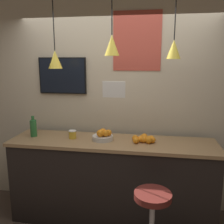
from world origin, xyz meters
TOP-DOWN VIEW (x-y plane):
  - back_wall at (0.00, 1.10)m, footprint 8.00×0.06m
  - service_counter at (0.00, 0.68)m, footprint 2.45×0.62m
  - bar_stool at (0.49, 0.02)m, footprint 0.43×0.43m
  - fruit_bowl at (-0.11, 0.68)m, footprint 0.25×0.25m
  - orange_pile at (0.38, 0.70)m, footprint 0.27×0.24m
  - juice_bottle at (-1.00, 0.69)m, footprint 0.08×0.08m
  - spread_jar at (-0.49, 0.69)m, footprint 0.09×0.09m
  - pendant_lamp_left at (-0.66, 0.67)m, footprint 0.16×0.16m
  - pendant_lamp_middle at (0.00, 0.67)m, footprint 0.16×0.16m
  - pendant_lamp_right at (0.66, 0.67)m, footprint 0.15×0.15m
  - mounted_tv at (-0.72, 1.05)m, footprint 0.64×0.04m
  - hanging_menu_board at (0.06, 0.45)m, footprint 0.24×0.01m
  - wall_poster at (0.25, 1.06)m, footprint 0.59×0.01m

SIDE VIEW (x-z plane):
  - bar_stool at x=0.49m, z-range 0.11..0.87m
  - service_counter at x=0.00m, z-range 0.00..1.03m
  - orange_pile at x=0.38m, z-range 1.02..1.11m
  - spread_jar at x=-0.49m, z-range 1.03..1.13m
  - fruit_bowl at x=-0.11m, z-range 1.01..1.16m
  - juice_bottle at x=-1.00m, z-range 1.01..1.27m
  - back_wall at x=0.00m, z-range 0.00..2.90m
  - hanging_menu_board at x=0.06m, z-range 1.58..1.75m
  - mounted_tv at x=-0.72m, z-range 1.53..2.00m
  - pendant_lamp_left at x=-0.66m, z-range 1.52..2.45m
  - pendant_lamp_right at x=0.66m, z-range 1.68..2.50m
  - pendant_lamp_middle at x=0.00m, z-range 1.74..2.52m
  - wall_poster at x=0.25m, z-range 1.84..2.55m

